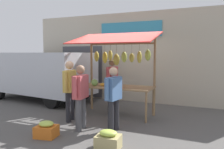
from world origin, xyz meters
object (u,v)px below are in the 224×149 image
(produce_crate_near, at_px, (108,140))
(produce_crate_side, at_px, (46,130))
(market_stall, at_px, (116,63))
(vendor_with_sunhat, at_px, (112,79))
(shopper_in_striped_shirt, at_px, (70,86))
(parked_van, at_px, (37,72))
(shopper_with_ponytail, at_px, (113,95))
(shopper_in_grey_tee, at_px, (81,93))

(produce_crate_near, height_order, produce_crate_side, produce_crate_near)
(market_stall, distance_m, vendor_with_sunhat, 1.00)
(shopper_in_striped_shirt, xyz_separation_m, produce_crate_near, (-1.76, 1.29, -0.78))
(vendor_with_sunhat, distance_m, parked_van, 3.39)
(shopper_with_ponytail, relative_size, parked_van, 0.33)
(produce_crate_near, bearing_deg, produce_crate_side, -0.66)
(parked_van, relative_size, produce_crate_side, 8.98)
(produce_crate_side, bearing_deg, shopper_in_striped_shirt, -79.29)
(produce_crate_side, bearing_deg, produce_crate_near, 179.34)
(market_stall, distance_m, shopper_in_grey_tee, 1.79)
(market_stall, bearing_deg, vendor_with_sunhat, -57.49)
(shopper_with_ponytail, bearing_deg, produce_crate_near, -154.87)
(shopper_with_ponytail, height_order, shopper_in_striped_shirt, shopper_in_striped_shirt)
(market_stall, height_order, produce_crate_near, market_stall)
(market_stall, height_order, shopper_in_striped_shirt, market_stall)
(shopper_in_grey_tee, bearing_deg, vendor_with_sunhat, -0.89)
(parked_van, bearing_deg, market_stall, 174.79)
(produce_crate_near, xyz_separation_m, produce_crate_side, (1.52, -0.02, -0.01))
(shopper_with_ponytail, bearing_deg, vendor_with_sunhat, 31.56)
(market_stall, bearing_deg, produce_crate_side, 74.71)
(vendor_with_sunhat, relative_size, produce_crate_near, 3.31)
(shopper_in_striped_shirt, bearing_deg, produce_crate_near, -140.87)
(shopper_with_ponytail, height_order, shopper_in_grey_tee, shopper_in_grey_tee)
(market_stall, xyz_separation_m, produce_crate_side, (0.66, 2.40, -1.40))
(shopper_in_grey_tee, distance_m, produce_crate_side, 1.13)
(shopper_in_striped_shirt, height_order, parked_van, parked_van)
(parked_van, relative_size, produce_crate_near, 9.17)
(shopper_with_ponytail, distance_m, parked_van, 4.91)
(market_stall, relative_size, produce_crate_near, 4.99)
(shopper_with_ponytail, xyz_separation_m, parked_van, (4.36, -2.26, 0.25))
(market_stall, height_order, shopper_in_grey_tee, market_stall)
(vendor_with_sunhat, xyz_separation_m, shopper_in_grey_tee, (-0.21, 2.34, -0.08))
(shopper_with_ponytail, xyz_separation_m, shopper_in_striped_shirt, (1.43, -0.28, 0.08))
(market_stall, bearing_deg, shopper_in_grey_tee, 82.18)
(shopper_with_ponytail, bearing_deg, produce_crate_side, 136.34)
(shopper_in_striped_shirt, bearing_deg, produce_crate_side, 175.96)
(vendor_with_sunhat, height_order, shopper_in_striped_shirt, vendor_with_sunhat)
(shopper_with_ponytail, distance_m, produce_crate_side, 1.70)
(market_stall, xyz_separation_m, vendor_with_sunhat, (0.44, -0.69, -0.58))
(parked_van, xyz_separation_m, produce_crate_near, (-4.69, 3.26, -0.95))
(shopper_with_ponytail, relative_size, produce_crate_side, 2.99)
(vendor_with_sunhat, bearing_deg, shopper_with_ponytail, 24.35)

